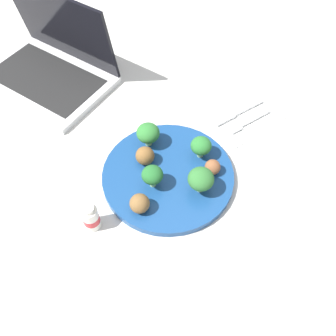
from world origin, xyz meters
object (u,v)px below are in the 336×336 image
Objects in this scene: broccoli_floret_front_left at (152,175)px; fork at (247,122)px; broccoli_floret_back_left at (200,145)px; meatball_center at (140,203)px; knife at (237,113)px; plate at (168,176)px; yogurt_bottle at (91,218)px; broccoli_floret_back_right at (201,179)px; broccoli_floret_front_right at (148,133)px; laptop at (51,65)px; meatball_mid_left at (145,156)px; napkin at (244,117)px; meatball_near_rim at (213,167)px.

broccoli_floret_front_left is 0.45× the size of fork.
broccoli_floret_back_left is 1.28× the size of meatball_center.
broccoli_floret_front_left is 0.37× the size of knife.
plate is 4.16× the size of yogurt_bottle.
broccoli_floret_back_right reaches higher than yogurt_bottle.
laptop reaches higher than broccoli_floret_front_right.
broccoli_floret_front_right is at bearing -83.30° from broccoli_floret_back_right.
meatball_mid_left is at bearing 48.89° from broccoli_floret_front_right.
laptop is at bearing -51.95° from napkin.
broccoli_floret_back_left is 0.91× the size of broccoli_floret_front_right.
broccoli_floret_back_left is 0.43× the size of fork.
plate is 1.93× the size of knife.
broccoli_floret_front_left reaches higher than knife.
knife is 0.38× the size of laptop.
fork is at bearing 173.01° from meatball_mid_left.
broccoli_floret_front_right is (-0.01, -0.09, 0.04)m from plate.
plate is at bearing 13.35° from knife.
meatball_center is (0.18, 0.04, -0.01)m from broccoli_floret_back_left.
broccoli_floret_front_left reaches higher than broccoli_floret_back_left.
broccoli_floret_front_right reaches higher than fork.
plate is at bearing -177.34° from yogurt_bottle.
meatball_mid_left is at bearing -68.10° from plate.
broccoli_floret_front_right is at bearing -97.08° from plate.
broccoli_floret_back_left reaches higher than fork.
meatball_near_rim is 0.23× the size of knife.
broccoli_floret_back_left is 0.46m from laptop.
yogurt_bottle is at bearing 2.66° from plate.
meatball_mid_left is at bearing -45.76° from meatball_near_rim.
meatball_center is at bearing 15.93° from knife.
meatball_center is 0.35m from knife.
broccoli_floret_back_left is (-0.13, -0.01, -0.00)m from broccoli_floret_front_left.
broccoli_floret_front_left reaches higher than meatball_center.
broccoli_floret_front_left reaches higher than plate.
broccoli_floret_front_right is 0.35m from laptop.
broccoli_floret_front_right is at bearing -16.93° from fork.
meatball_mid_left reaches higher than napkin.
meatball_near_rim is 0.20m from napkin.
napkin is (-0.17, -0.09, -0.03)m from meatball_near_rim.
yogurt_bottle is at bearing 2.68° from broccoli_floret_back_left.
broccoli_floret_front_left is at bearing 8.76° from napkin.
meatball_mid_left reaches higher than plate.
napkin is at bearing 128.05° from laptop.
fork is at bearing -173.63° from broccoli_floret_back_left.
yogurt_bottle is (0.43, 0.07, 0.02)m from knife.
napkin is 0.02m from fork.
broccoli_floret_front_left reaches higher than yogurt_bottle.
broccoli_floret_front_left reaches higher than meatball_near_rim.
yogurt_bottle is 0.18× the size of laptop.
meatball_near_rim reaches higher than napkin.
broccoli_floret_front_left is at bearing 71.31° from meatball_mid_left.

